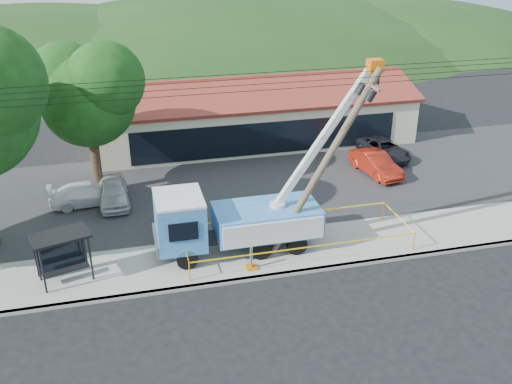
{
  "coord_description": "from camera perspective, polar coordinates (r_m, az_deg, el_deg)",
  "views": [
    {
      "loc": [
        -5.39,
        -18.6,
        14.45
      ],
      "look_at": [
        0.48,
        5.0,
        2.91
      ],
      "focal_mm": 40.0,
      "sensor_mm": 36.0,
      "label": 1
    }
  ],
  "objects": [
    {
      "name": "car_dark",
      "position": [
        39.47,
        12.58,
        3.28
      ],
      "size": [
        2.67,
        4.6,
        1.2
      ],
      "primitive_type": "imported",
      "rotation": [
        0.0,
        0.0,
        0.16
      ],
      "color": "black",
      "rests_on": "ground"
    },
    {
      "name": "strip_mall",
      "position": [
        41.65,
        -0.28,
        7.82
      ],
      "size": [
        22.5,
        8.53,
        4.67
      ],
      "color": "beige",
      "rests_on": "ground"
    },
    {
      "name": "ground",
      "position": [
        24.16,
        1.79,
        -11.36
      ],
      "size": [
        120.0,
        120.0,
        0.0
      ],
      "primitive_type": "plane",
      "color": "black",
      "rests_on": "ground"
    },
    {
      "name": "utility_truck",
      "position": [
        26.88,
        -2.3,
        -2.68
      ],
      "size": [
        10.51,
        4.18,
        8.85
      ],
      "color": "black",
      "rests_on": "ground"
    },
    {
      "name": "hill_west",
      "position": [
        75.61,
        -21.55,
        12.66
      ],
      "size": [
        78.4,
        56.0,
        28.0
      ],
      "primitive_type": "ellipsoid",
      "color": "#1B3814",
      "rests_on": "ground"
    },
    {
      "name": "hill_east",
      "position": [
        82.93,
        11.93,
        14.83
      ],
      "size": [
        72.8,
        52.0,
        26.0
      ],
      "primitive_type": "ellipsoid",
      "color": "#1B3814",
      "rests_on": "ground"
    },
    {
      "name": "car_silver",
      "position": [
        33.22,
        -13.93,
        -1.21
      ],
      "size": [
        1.75,
        4.09,
        1.38
      ],
      "primitive_type": "imported",
      "rotation": [
        0.0,
        0.0,
        0.03
      ],
      "color": "silver",
      "rests_on": "ground"
    },
    {
      "name": "leaning_pole",
      "position": [
        26.03,
        7.34,
        3.65
      ],
      "size": [
        5.04,
        1.85,
        8.75
      ],
      "color": "#4D3C31",
      "rests_on": "ground"
    },
    {
      "name": "bus_shelter",
      "position": [
        26.1,
        -18.9,
        -5.08
      ],
      "size": [
        2.7,
        2.08,
        2.3
      ],
      "rotation": [
        0.0,
        0.0,
        0.29
      ],
      "color": "black",
      "rests_on": "ground"
    },
    {
      "name": "car_red",
      "position": [
        36.73,
        11.76,
        1.66
      ],
      "size": [
        2.17,
        4.36,
        1.37
      ],
      "primitive_type": "imported",
      "rotation": [
        0.0,
        0.0,
        0.18
      ],
      "color": "#9F1F0F",
      "rests_on": "ground"
    },
    {
      "name": "parking_lot",
      "position": [
        34.24,
        -3.61,
        0.47
      ],
      "size": [
        60.0,
        12.0,
        0.1
      ],
      "primitive_type": "cube",
      "color": "#28282B",
      "rests_on": "ground"
    },
    {
      "name": "curb",
      "position": [
        25.77,
        0.53,
        -8.52
      ],
      "size": [
        60.0,
        0.25,
        0.15
      ],
      "primitive_type": "cube",
      "color": "#A8A59D",
      "rests_on": "ground"
    },
    {
      "name": "caution_tape",
      "position": [
        27.57,
        4.0,
        -4.16
      ],
      "size": [
        10.85,
        3.41,
        0.99
      ],
      "color": "orange",
      "rests_on": "ground"
    },
    {
      "name": "hill_center",
      "position": [
        76.57,
        -2.2,
        14.49
      ],
      "size": [
        89.6,
        64.0,
        32.0
      ],
      "primitive_type": "ellipsoid",
      "color": "#1B3814",
      "rests_on": "ground"
    },
    {
      "name": "car_white",
      "position": [
        33.49,
        -16.28,
        -1.27
      ],
      "size": [
        4.43,
        2.15,
        1.24
      ],
      "primitive_type": "imported",
      "rotation": [
        0.0,
        0.0,
        1.67
      ],
      "color": "white",
      "rests_on": "ground"
    },
    {
      "name": "tree_lot",
      "position": [
        32.69,
        -16.57,
        9.75
      ],
      "size": [
        6.3,
        5.6,
        8.94
      ],
      "color": "#332316",
      "rests_on": "ground"
    },
    {
      "name": "sidewalk",
      "position": [
        27.32,
        -0.47,
        -6.36
      ],
      "size": [
        60.0,
        4.0,
        0.15
      ],
      "primitive_type": "cube",
      "color": "#A8A59D",
      "rests_on": "ground"
    }
  ]
}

